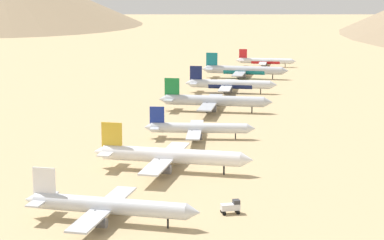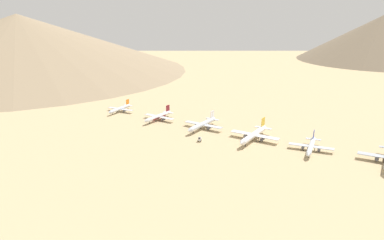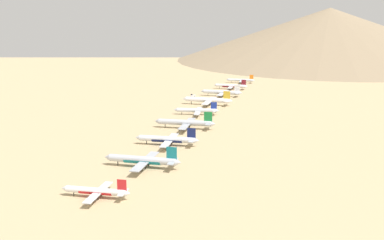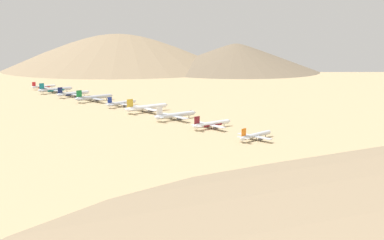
{
  "view_description": "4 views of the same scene",
  "coord_description": "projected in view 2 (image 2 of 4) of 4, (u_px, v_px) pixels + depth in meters",
  "views": [
    {
      "loc": [
        79.03,
        -289.36,
        68.73
      ],
      "look_at": [
        -2.85,
        11.13,
        4.83
      ],
      "focal_mm": 73.32,
      "sensor_mm": 36.0,
      "label": 1
    },
    {
      "loc": [
        289.6,
        82.2,
        111.51
      ],
      "look_at": [
        -0.89,
        -120.74,
        4.62
      ],
      "focal_mm": 35.05,
      "sensor_mm": 36.0,
      "label": 2
    },
    {
      "loc": [
        -132.22,
        427.1,
        98.71
      ],
      "look_at": [
        -7.05,
        44.63,
        5.57
      ],
      "focal_mm": 45.06,
      "sensor_mm": 36.0,
      "label": 3
    },
    {
      "loc": [
        -255.45,
        -487.06,
        85.13
      ],
      "look_at": [
        6.25,
        -129.82,
        3.82
      ],
      "focal_mm": 46.29,
      "sensor_mm": 36.0,
      "label": 4
    }
  ],
  "objects": [
    {
      "name": "parked_jet_4",
      "position": [
        311.0,
        146.0,
        301.64
      ],
      "size": [
        43.52,
        35.69,
        12.64
      ],
      "color": "silver",
      "rests_on": "ground"
    },
    {
      "name": "desert_hill_3",
      "position": [
        20.0,
        43.0,
        666.68
      ],
      "size": [
        591.32,
        591.32,
        100.85
      ],
      "primitive_type": "cone",
      "color": "#8C775B",
      "rests_on": "ground"
    },
    {
      "name": "parked_jet_0",
      "position": [
        120.0,
        109.0,
        414.46
      ],
      "size": [
        39.23,
        32.04,
        11.33
      ],
      "color": "silver",
      "rests_on": "ground"
    },
    {
      "name": "parked_jet_3",
      "position": [
        254.0,
        135.0,
        325.62
      ],
      "size": [
        54.36,
        44.13,
        15.68
      ],
      "color": "white",
      "rests_on": "ground"
    },
    {
      "name": "ground_plane",
      "position": [
        313.0,
        150.0,
        304.56
      ],
      "size": [
        2536.06,
        2536.06,
        0.0
      ],
      "primitive_type": "plane",
      "color": "tan"
    },
    {
      "name": "parked_jet_2",
      "position": [
        203.0,
        124.0,
        355.96
      ],
      "size": [
        49.14,
        39.84,
        14.19
      ],
      "color": "silver",
      "rests_on": "ground"
    },
    {
      "name": "service_truck",
      "position": [
        200.0,
        139.0,
        324.26
      ],
      "size": [
        5.7,
        4.67,
        3.9
      ],
      "color": "silver",
      "rests_on": "ground"
    },
    {
      "name": "desert_hill_1",
      "position": [
        381.0,
        38.0,
        807.88
      ],
      "size": [
        349.62,
        349.62,
        96.41
      ],
      "primitive_type": "cone",
      "color": "#70604C",
      "rests_on": "ground"
    },
    {
      "name": "parked_jet_1",
      "position": [
        158.0,
        116.0,
        383.58
      ],
      "size": [
        43.87,
        35.58,
        12.67
      ],
      "color": "silver",
      "rests_on": "ground"
    }
  ]
}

